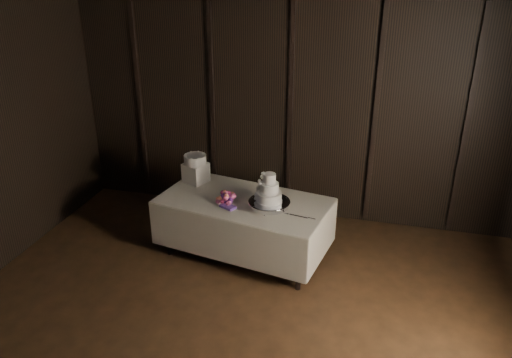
% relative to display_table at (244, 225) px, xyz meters
% --- Properties ---
extents(room, '(6.08, 7.08, 3.08)m').
position_rel_display_table_xyz_m(room, '(0.29, -2.23, 1.08)').
color(room, black).
rests_on(room, ground).
extents(display_table, '(2.14, 1.38, 0.76)m').
position_rel_display_table_xyz_m(display_table, '(0.00, 0.00, 0.00)').
color(display_table, beige).
rests_on(display_table, ground).
extents(cake_stand, '(0.60, 0.60, 0.09)m').
position_rel_display_table_xyz_m(cake_stand, '(0.34, -0.13, 0.39)').
color(cake_stand, silver).
rests_on(cake_stand, display_table).
extents(wedding_cake, '(0.32, 0.28, 0.34)m').
position_rel_display_table_xyz_m(wedding_cake, '(0.31, -0.14, 0.57)').
color(wedding_cake, white).
rests_on(wedding_cake, cake_stand).
extents(bouquet, '(0.43, 0.48, 0.19)m').
position_rel_display_table_xyz_m(bouquet, '(-0.17, -0.12, 0.41)').
color(bouquet, '#B3446F').
rests_on(bouquet, display_table).
extents(box_pedestal, '(0.34, 0.34, 0.25)m').
position_rel_display_table_xyz_m(box_pedestal, '(-0.73, 0.35, 0.47)').
color(box_pedestal, white).
rests_on(box_pedestal, display_table).
extents(small_cake, '(0.33, 0.33, 0.11)m').
position_rel_display_table_xyz_m(small_cake, '(-0.73, 0.35, 0.65)').
color(small_cake, white).
rests_on(small_cake, box_pedestal).
extents(cake_knife, '(0.37, 0.09, 0.01)m').
position_rel_display_table_xyz_m(cake_knife, '(0.67, -0.24, 0.35)').
color(cake_knife, silver).
rests_on(cake_knife, display_table).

